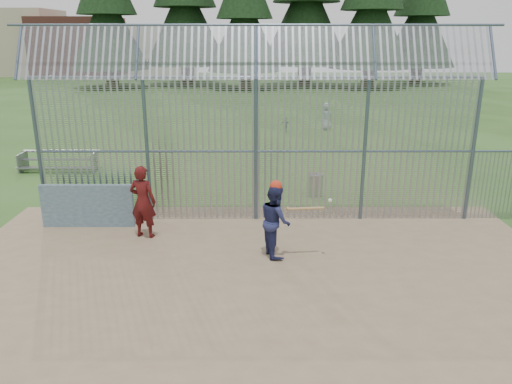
{
  "coord_description": "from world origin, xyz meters",
  "views": [
    {
      "loc": [
        -0.02,
        -9.94,
        5.1
      ],
      "look_at": [
        0.0,
        2.0,
        1.3
      ],
      "focal_mm": 35.0,
      "sensor_mm": 36.0,
      "label": 1
    }
  ],
  "objects_px": {
    "batter": "(275,221)",
    "trash_can": "(315,185)",
    "dugout_wall": "(87,206)",
    "onlooker": "(143,202)",
    "bleacher": "(59,160)"
  },
  "relations": [
    {
      "from": "batter",
      "to": "onlooker",
      "type": "distance_m",
      "value": 3.55
    },
    {
      "from": "dugout_wall",
      "to": "bleacher",
      "type": "distance_m",
      "value": 6.7
    },
    {
      "from": "batter",
      "to": "trash_can",
      "type": "distance_m",
      "value": 4.87
    },
    {
      "from": "bleacher",
      "to": "batter",
      "type": "bearing_deg",
      "value": -43.94
    },
    {
      "from": "dugout_wall",
      "to": "bleacher",
      "type": "relative_size",
      "value": 0.83
    },
    {
      "from": "bleacher",
      "to": "dugout_wall",
      "type": "bearing_deg",
      "value": -62.95
    },
    {
      "from": "batter",
      "to": "bleacher",
      "type": "xyz_separation_m",
      "value": [
        -8.1,
        7.81,
        -0.48
      ]
    },
    {
      "from": "dugout_wall",
      "to": "batter",
      "type": "bearing_deg",
      "value": -20.01
    },
    {
      "from": "trash_can",
      "to": "bleacher",
      "type": "xyz_separation_m",
      "value": [
        -9.59,
        3.2,
        0.03
      ]
    },
    {
      "from": "trash_can",
      "to": "onlooker",
      "type": "bearing_deg",
      "value": -144.45
    },
    {
      "from": "batter",
      "to": "trash_can",
      "type": "height_order",
      "value": "batter"
    },
    {
      "from": "dugout_wall",
      "to": "onlooker",
      "type": "bearing_deg",
      "value": -22.39
    },
    {
      "from": "dugout_wall",
      "to": "onlooker",
      "type": "height_order",
      "value": "onlooker"
    },
    {
      "from": "dugout_wall",
      "to": "onlooker",
      "type": "distance_m",
      "value": 1.86
    },
    {
      "from": "onlooker",
      "to": "bleacher",
      "type": "relative_size",
      "value": 0.64
    }
  ]
}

